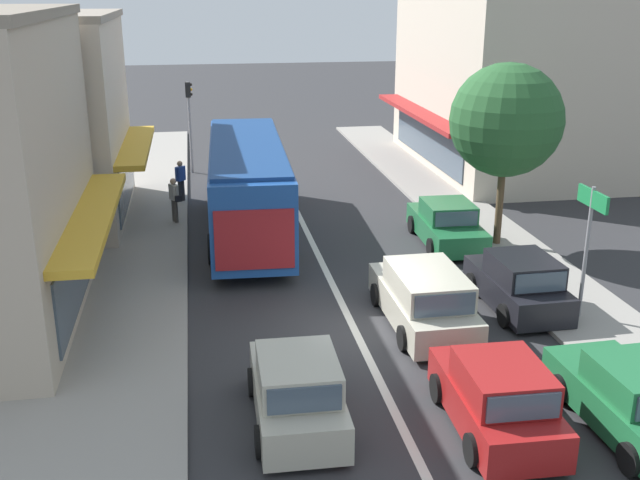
# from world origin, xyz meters

# --- Properties ---
(ground_plane) EXTENTS (140.00, 140.00, 0.00)m
(ground_plane) POSITION_xyz_m (0.00, 0.00, 0.00)
(ground_plane) COLOR #2D2D30
(lane_centre_line) EXTENTS (0.20, 28.00, 0.01)m
(lane_centre_line) POSITION_xyz_m (0.00, 4.00, 0.00)
(lane_centre_line) COLOR silver
(lane_centre_line) RESTS_ON ground
(sidewalk_left) EXTENTS (5.20, 44.00, 0.14)m
(sidewalk_left) POSITION_xyz_m (-6.80, 6.00, 0.07)
(sidewalk_left) COLOR gray
(sidewalk_left) RESTS_ON ground
(kerb_right) EXTENTS (2.80, 44.00, 0.12)m
(kerb_right) POSITION_xyz_m (6.20, 6.00, 0.06)
(kerb_right) COLOR gray
(kerb_right) RESTS_ON ground
(shopfront_mid_block) EXTENTS (8.65, 8.03, 7.46)m
(shopfront_mid_block) POSITION_xyz_m (-10.18, 11.25, 3.72)
(shopfront_mid_block) COLOR beige
(shopfront_mid_block) RESTS_ON ground
(building_right_far) EXTENTS (9.90, 12.43, 8.27)m
(building_right_far) POSITION_xyz_m (11.48, 16.87, 4.13)
(building_right_far) COLOR beige
(building_right_far) RESTS_ON ground
(city_bus) EXTENTS (3.05, 10.95, 3.23)m
(city_bus) POSITION_xyz_m (-2.04, 8.53, 1.88)
(city_bus) COLOR #1E4C99
(city_bus) RESTS_ON ground
(wagon_queue_gap_filler) EXTENTS (1.96, 4.51, 1.58)m
(wagon_queue_gap_filler) POSITION_xyz_m (1.79, 0.14, 0.75)
(wagon_queue_gap_filler) COLOR #B7B29E
(wagon_queue_gap_filler) RESTS_ON ground
(hatchback_adjacent_lane_lead) EXTENTS (1.88, 3.73, 1.54)m
(hatchback_adjacent_lane_lead) POSITION_xyz_m (-2.03, -3.83, 0.71)
(hatchback_adjacent_lane_lead) COLOR #B7B29E
(hatchback_adjacent_lane_lead) RESTS_ON ground
(hatchback_queue_far_back) EXTENTS (1.89, 3.74, 1.54)m
(hatchback_queue_far_back) POSITION_xyz_m (1.78, -4.73, 0.71)
(hatchback_queue_far_back) COLOR maroon
(hatchback_queue_far_back) RESTS_ON ground
(parked_sedan_kerb_front) EXTENTS (2.00, 4.25, 1.47)m
(parked_sedan_kerb_front) POSITION_xyz_m (4.42, -5.21, 0.66)
(parked_sedan_kerb_front) COLOR #1E6638
(parked_sedan_kerb_front) RESTS_ON ground
(parked_hatchback_kerb_second) EXTENTS (1.88, 3.73, 1.54)m
(parked_hatchback_kerb_second) POSITION_xyz_m (4.63, 0.76, 0.71)
(parked_hatchback_kerb_second) COLOR black
(parked_hatchback_kerb_second) RESTS_ON ground
(parked_sedan_kerb_third) EXTENTS (2.01, 4.26, 1.47)m
(parked_sedan_kerb_third) POSITION_xyz_m (4.48, 6.28, 0.66)
(parked_sedan_kerb_third) COLOR #1E6638
(parked_sedan_kerb_third) RESTS_ON ground
(traffic_light_downstreet) EXTENTS (0.33, 0.24, 4.20)m
(traffic_light_downstreet) POSITION_xyz_m (-3.96, 18.06, 2.85)
(traffic_light_downstreet) COLOR gray
(traffic_light_downstreet) RESTS_ON ground
(directional_road_sign) EXTENTS (0.10, 1.40, 3.60)m
(directional_road_sign) POSITION_xyz_m (5.92, -0.23, 2.68)
(directional_road_sign) COLOR gray
(directional_road_sign) RESTS_ON ground
(street_tree_right) EXTENTS (3.63, 3.63, 6.08)m
(street_tree_right) POSITION_xyz_m (6.06, 5.71, 4.25)
(street_tree_right) COLOR brown
(street_tree_right) RESTS_ON ground
(pedestrian_with_handbag_near) EXTENTS (0.48, 0.62, 1.63)m
(pedestrian_with_handbag_near) POSITION_xyz_m (-4.61, 9.85, 1.07)
(pedestrian_with_handbag_near) COLOR #4C4742
(pedestrian_with_handbag_near) RESTS_ON sidewalk_left
(pedestrian_browsing_midblock) EXTENTS (0.41, 0.45, 1.63)m
(pedestrian_browsing_midblock) POSITION_xyz_m (-4.41, 12.67, 1.07)
(pedestrian_browsing_midblock) COLOR #333338
(pedestrian_browsing_midblock) RESTS_ON sidewalk_left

